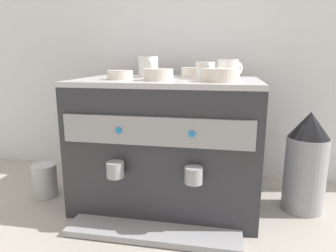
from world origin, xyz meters
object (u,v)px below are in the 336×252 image
Objects in this scene: ceramic_cup_0 at (228,69)px; ceramic_cup_1 at (148,67)px; ceramic_bowl_1 at (220,75)px; ceramic_bowl_3 at (197,73)px; milk_pitcher at (45,180)px; ceramic_cup_2 at (206,71)px; coffee_grinder at (306,162)px; ceramic_bowl_0 at (120,75)px; ceramic_bowl_2 at (158,75)px; espresso_machine at (168,143)px.

ceramic_cup_1 is (-0.31, 0.02, 0.01)m from ceramic_cup_0.
ceramic_bowl_1 is (-0.03, -0.16, -0.01)m from ceramic_cup_0.
ceramic_bowl_3 is 0.75m from milk_pitcher.
ceramic_bowl_1 is at bearing -60.23° from ceramic_cup_2.
coffee_grinder is at bearing 2.35° from ceramic_cup_2.
ceramic_bowl_0 is 0.31m from ceramic_bowl_3.
ceramic_bowl_2 is (-0.15, -0.09, -0.01)m from ceramic_cup_2.
coffee_grinder is at bearing 19.07° from ceramic_bowl_1.
ceramic_cup_0 is 0.86× the size of ceramic_cup_1.
ceramic_cup_0 is 1.11× the size of ceramic_bowl_0.
ceramic_cup_2 is at bearing -177.65° from coffee_grinder.
milk_pitcher is (-0.50, -0.05, -0.17)m from espresso_machine.
ceramic_cup_1 reaches higher than ceramic_cup_2.
espresso_machine is 5.17× the size of ceramic_bowl_3.
ceramic_bowl_3 is at bearing 52.10° from espresso_machine.
ceramic_cup_0 is at bearing 33.99° from ceramic_bowl_2.
ceramic_bowl_3 is (-0.12, 0.04, -0.02)m from ceramic_cup_0.
ceramic_cup_1 is 0.25m from ceramic_cup_2.
ceramic_cup_2 is 0.12m from ceramic_bowl_3.
ceramic_bowl_3 is at bearing 114.56° from ceramic_bowl_1.
ceramic_bowl_2 is at bearing -102.96° from espresso_machine.
ceramic_bowl_0 is 0.14m from ceramic_bowl_2.
ceramic_bowl_0 is at bearing -144.85° from ceramic_bowl_3.
ceramic_cup_1 reaches higher than milk_pitcher.
ceramic_bowl_0 is at bearing -167.43° from ceramic_cup_2.
ceramic_bowl_3 is (-0.04, 0.11, -0.01)m from ceramic_cup_2.
ceramic_cup_1 is at bearing 173.25° from coffee_grinder.
ceramic_bowl_2 is at bearing -150.32° from ceramic_cup_2.
ceramic_bowl_3 is (0.19, 0.03, -0.02)m from ceramic_cup_1.
coffee_grinder is at bearing 11.11° from ceramic_bowl_2.
coffee_grinder is 2.79× the size of milk_pitcher.
ceramic_bowl_2 reaches higher than espresso_machine.
milk_pitcher is at bearing 176.80° from ceramic_bowl_2.
ceramic_cup_2 is 1.10× the size of ceramic_bowl_0.
ceramic_bowl_0 reaches higher than milk_pitcher.
coffee_grinder is at bearing -6.75° from ceramic_cup_1.
ceramic_cup_0 is 1.01× the size of ceramic_cup_2.
coffee_grinder is at bearing 2.59° from espresso_machine.
espresso_machine is 5.60× the size of ceramic_cup_1.
ceramic_bowl_0 is 0.73× the size of ceramic_bowl_1.
ceramic_bowl_1 is 0.21m from ceramic_bowl_2.
ceramic_cup_0 reaches higher than milk_pitcher.
ceramic_bowl_0 is at bearing -173.05° from coffee_grinder.
espresso_machine is at bearing -176.73° from ceramic_cup_2.
ceramic_cup_0 reaches higher than ceramic_bowl_3.
ceramic_bowl_1 is 0.46m from coffee_grinder.
ceramic_cup_0 reaches higher than ceramic_cup_2.
ceramic_bowl_2 reaches higher than coffee_grinder.
ceramic_bowl_0 is at bearing -112.94° from ceramic_cup_1.
ceramic_bowl_2 is (-0.02, -0.08, 0.26)m from espresso_machine.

